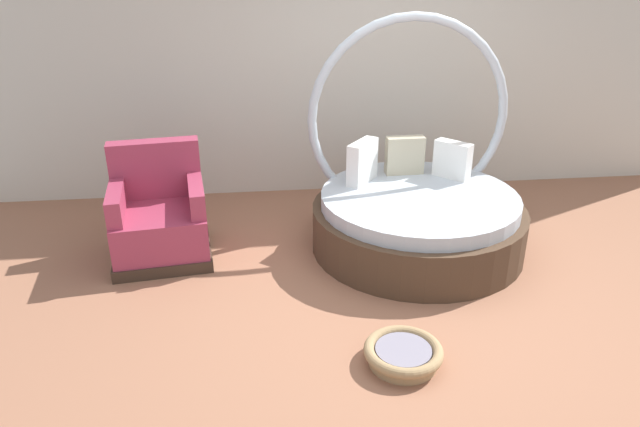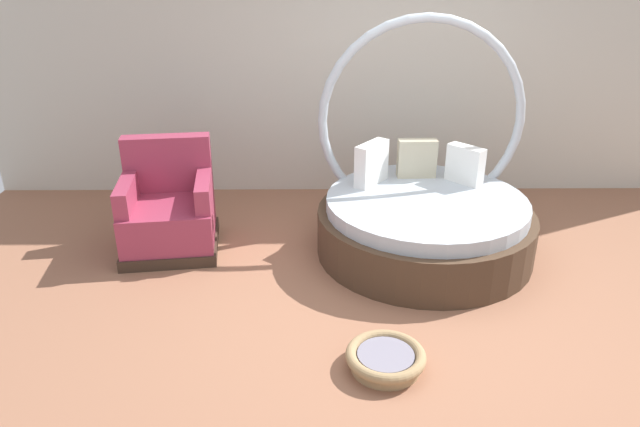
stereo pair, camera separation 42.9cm
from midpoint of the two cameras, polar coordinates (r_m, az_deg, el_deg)
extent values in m
cube|color=#936047|center=(4.47, 10.02, -9.15)|extent=(8.00, 8.00, 0.02)
cube|color=beige|center=(6.17, 7.24, 16.22)|extent=(8.00, 0.12, 3.15)
cylinder|color=#473323|center=(5.18, 12.41, -1.80)|extent=(1.84, 1.84, 0.39)
cylinder|color=#B2BCC6|center=(5.08, 12.67, 0.79)|extent=(1.69, 1.69, 0.12)
torus|color=#B2BCC6|center=(5.35, 12.10, 8.73)|extent=(1.83, 0.08, 1.83)
cube|color=white|center=(5.42, 16.12, 4.54)|extent=(0.32, 0.33, 0.33)
cube|color=#BCB293|center=(5.46, 11.61, 5.22)|extent=(0.35, 0.13, 0.35)
cube|color=white|center=(5.22, 7.38, 4.79)|extent=(0.32, 0.37, 0.37)
cube|color=#38281E|center=(5.30, -11.94, -2.89)|extent=(0.89, 0.89, 0.10)
cube|color=#99334C|center=(5.21, -12.14, -0.74)|extent=(0.85, 0.85, 0.34)
cube|color=#99334C|center=(5.34, -12.34, 4.76)|extent=(0.77, 0.25, 0.50)
cube|color=#99334C|center=(5.14, -15.97, 1.90)|extent=(0.20, 0.69, 0.22)
cube|color=#99334C|center=(5.08, -8.82, 2.32)|extent=(0.20, 0.69, 0.22)
cylinder|color=#9E7F56|center=(3.88, 9.60, -14.29)|extent=(0.44, 0.44, 0.06)
torus|color=#9E7F56|center=(3.84, 9.67, -13.54)|extent=(0.51, 0.51, 0.07)
cylinder|color=gray|center=(3.85, 9.66, -13.65)|extent=(0.36, 0.36, 0.05)
camera|label=1|loc=(0.21, -87.30, 1.23)|focal=33.02mm
camera|label=2|loc=(0.21, 92.70, -1.23)|focal=33.02mm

